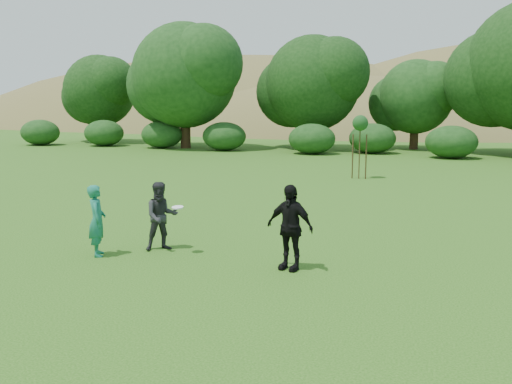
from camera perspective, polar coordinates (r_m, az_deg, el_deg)
ground at (r=12.68m, az=-4.12°, el=-7.01°), size 120.00×120.00×0.00m
player_teal at (r=13.48m, az=-15.61°, el=-2.76°), size 0.65×0.72×1.64m
player_grey at (r=13.65m, az=-9.44°, el=-2.40°), size 1.01×0.97×1.63m
player_black at (r=11.94m, az=3.39°, el=-3.53°), size 1.14×0.70×1.81m
frisbee at (r=13.17m, az=-7.85°, el=-1.53°), size 0.27×0.27×0.05m
sapling at (r=25.92m, az=10.38°, el=6.63°), size 0.70×0.70×2.85m
hillside at (r=81.41m, az=13.64°, el=-1.97°), size 150.00×72.00×52.00m
tree_row at (r=40.03m, az=15.97°, el=10.82°), size 53.92×10.38×9.62m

